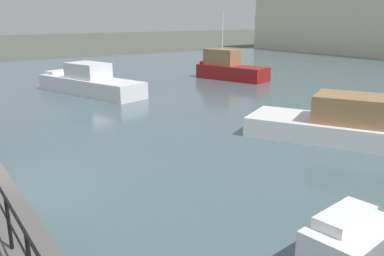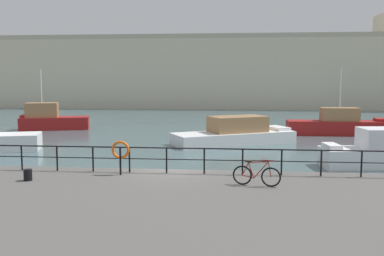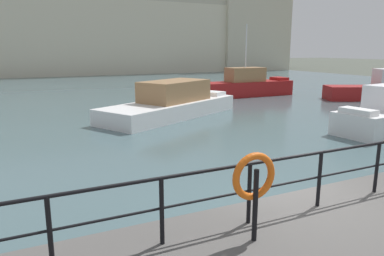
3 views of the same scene
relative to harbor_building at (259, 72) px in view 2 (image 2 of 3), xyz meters
name	(u,v)px [view 2 (image 2 of 3)]	position (x,y,z in m)	size (l,w,h in m)	color
ground_plane	(172,188)	(-6.84, -54.31, -5.88)	(240.00, 240.00, 0.00)	#4C5147
water_basin	(210,121)	(-6.84, -24.11, -5.87)	(80.00, 60.00, 0.01)	#476066
quay_promenade	(140,231)	(-6.84, -60.81, -5.46)	(56.00, 13.00, 0.84)	#565451
harbor_building	(259,72)	(0.00, 0.00, 0.00)	(79.94, 14.55, 15.41)	beige
moored_blue_motorboat	(339,125)	(4.67, -35.26, -5.02)	(8.45, 1.95, 5.64)	maroon
moored_white_yacht	(51,119)	(-21.12, -33.82, -4.92)	(6.51, 3.76, 5.56)	maroon
moored_harbor_tender	(376,153)	(3.36, -48.96, -5.09)	(5.80, 2.76, 2.11)	white
moored_small_launch	(236,133)	(-4.02, -40.98, -5.12)	(9.28, 6.75, 1.99)	white
quay_railing	(204,156)	(-5.39, -55.06, -4.31)	(25.13, 0.07, 1.08)	black
parked_bicycle	(256,175)	(-3.36, -56.90, -4.65)	(1.74, 0.45, 0.98)	black
mooring_bollard	(28,175)	(-12.05, -56.91, -4.82)	(0.32, 0.32, 0.44)	black
life_ring_stand	(121,151)	(-8.77, -55.53, -4.07)	(0.75, 0.16, 1.40)	black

